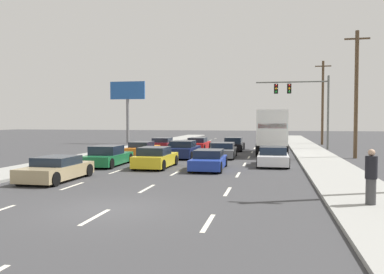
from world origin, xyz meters
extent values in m
plane|color=#3D3D3F|center=(0.00, 25.00, 0.00)|extent=(140.00, 140.00, 0.00)
cube|color=#9E9E99|center=(8.50, 20.00, 0.07)|extent=(3.10, 80.00, 0.14)
cube|color=#9E9E99|center=(-8.50, 20.00, 0.07)|extent=(3.10, 80.00, 0.14)
cube|color=silver|center=(-3.40, 3.95, 0.00)|extent=(0.14, 2.00, 0.01)
cube|color=silver|center=(-3.40, 8.95, 0.00)|extent=(0.14, 2.00, 0.01)
cube|color=silver|center=(-3.40, 13.95, 0.00)|extent=(0.14, 2.00, 0.01)
cube|color=silver|center=(-3.40, 18.95, 0.00)|extent=(0.14, 2.00, 0.01)
cube|color=silver|center=(-3.40, 23.95, 0.00)|extent=(0.14, 2.00, 0.01)
cube|color=silver|center=(-3.40, 28.95, 0.00)|extent=(0.14, 2.00, 0.01)
cube|color=silver|center=(-3.40, 33.95, 0.00)|extent=(0.14, 2.00, 0.01)
cube|color=silver|center=(-3.40, 38.95, 0.00)|extent=(0.14, 2.00, 0.01)
cube|color=silver|center=(-3.40, 43.95, 0.00)|extent=(0.14, 2.00, 0.01)
cube|color=silver|center=(-3.40, 48.95, 0.00)|extent=(0.14, 2.00, 0.01)
cube|color=silver|center=(0.00, -1.05, 0.00)|extent=(0.14, 2.00, 0.01)
cube|color=silver|center=(0.00, 3.95, 0.00)|extent=(0.14, 2.00, 0.01)
cube|color=silver|center=(0.00, 8.95, 0.00)|extent=(0.14, 2.00, 0.01)
cube|color=silver|center=(0.00, 13.95, 0.00)|extent=(0.14, 2.00, 0.01)
cube|color=silver|center=(0.00, 18.95, 0.00)|extent=(0.14, 2.00, 0.01)
cube|color=silver|center=(0.00, 23.95, 0.00)|extent=(0.14, 2.00, 0.01)
cube|color=silver|center=(0.00, 28.95, 0.00)|extent=(0.14, 2.00, 0.01)
cube|color=silver|center=(0.00, 33.95, 0.00)|extent=(0.14, 2.00, 0.01)
cube|color=silver|center=(0.00, 38.95, 0.00)|extent=(0.14, 2.00, 0.01)
cube|color=silver|center=(0.00, 43.95, 0.00)|extent=(0.14, 2.00, 0.01)
cube|color=silver|center=(0.00, 48.95, 0.00)|extent=(0.14, 2.00, 0.01)
cube|color=silver|center=(3.40, -1.05, 0.00)|extent=(0.14, 2.00, 0.01)
cube|color=silver|center=(3.40, 3.95, 0.00)|extent=(0.14, 2.00, 0.01)
cube|color=silver|center=(3.40, 8.95, 0.00)|extent=(0.14, 2.00, 0.01)
cube|color=silver|center=(3.40, 13.95, 0.00)|extent=(0.14, 2.00, 0.01)
cube|color=silver|center=(3.40, 18.95, 0.00)|extent=(0.14, 2.00, 0.01)
cube|color=silver|center=(3.40, 23.95, 0.00)|extent=(0.14, 2.00, 0.01)
cube|color=silver|center=(3.40, 28.95, 0.00)|extent=(0.14, 2.00, 0.01)
cube|color=silver|center=(3.40, 33.95, 0.00)|extent=(0.14, 2.00, 0.01)
cube|color=silver|center=(3.40, 38.95, 0.00)|extent=(0.14, 2.00, 0.01)
cube|color=silver|center=(3.40, 43.95, 0.00)|extent=(0.14, 2.00, 0.01)
cube|color=silver|center=(3.40, 48.95, 0.00)|extent=(0.14, 2.00, 0.01)
cube|color=maroon|center=(-5.27, 25.40, 0.45)|extent=(1.88, 4.12, 0.61)
cube|color=#192333|center=(-5.26, 25.22, 0.95)|extent=(1.62, 2.11, 0.40)
cylinder|color=black|center=(-6.14, 26.88, 0.32)|extent=(0.23, 0.64, 0.64)
cylinder|color=black|center=(-4.46, 26.91, 0.32)|extent=(0.23, 0.64, 0.64)
cylinder|color=black|center=(-6.07, 23.89, 0.32)|extent=(0.23, 0.64, 0.64)
cylinder|color=black|center=(-4.40, 23.92, 0.32)|extent=(0.23, 0.64, 0.64)
cube|color=orange|center=(-5.19, 19.07, 0.42)|extent=(1.87, 4.61, 0.56)
cube|color=#192333|center=(-5.18, 18.71, 0.91)|extent=(1.60, 2.25, 0.42)
cylinder|color=black|center=(-6.05, 20.78, 0.32)|extent=(0.24, 0.65, 0.64)
cylinder|color=black|center=(-4.42, 20.82, 0.32)|extent=(0.24, 0.65, 0.64)
cylinder|color=black|center=(-5.96, 17.31, 0.32)|extent=(0.24, 0.65, 0.64)
cylinder|color=black|center=(-4.33, 17.36, 0.32)|extent=(0.24, 0.65, 0.64)
cube|color=#196B38|center=(-5.03, 11.59, 0.44)|extent=(1.97, 4.56, 0.59)
cube|color=#192333|center=(-5.03, 11.38, 1.00)|extent=(1.68, 1.99, 0.54)
cylinder|color=black|center=(-5.94, 13.27, 0.32)|extent=(0.23, 0.64, 0.64)
cylinder|color=black|center=(-4.20, 13.31, 0.32)|extent=(0.23, 0.64, 0.64)
cylinder|color=black|center=(-5.86, 9.86, 0.32)|extent=(0.23, 0.64, 0.64)
cylinder|color=black|center=(-4.12, 9.90, 0.32)|extent=(0.23, 0.64, 0.64)
cube|color=tan|center=(-4.93, 5.27, 0.44)|extent=(1.89, 4.29, 0.60)
cube|color=#192333|center=(-4.93, 5.34, 0.94)|extent=(1.65, 2.02, 0.40)
cylinder|color=black|center=(-5.78, 6.86, 0.32)|extent=(0.23, 0.64, 0.64)
cylinder|color=black|center=(-4.05, 6.84, 0.32)|extent=(0.23, 0.64, 0.64)
cylinder|color=black|center=(-5.81, 3.69, 0.32)|extent=(0.23, 0.64, 0.64)
cylinder|color=black|center=(-4.08, 3.67, 0.32)|extent=(0.23, 0.64, 0.64)
cube|color=red|center=(-1.79, 25.49, 0.44)|extent=(1.76, 4.22, 0.61)
cube|color=#192333|center=(-1.79, 25.19, 0.98)|extent=(1.54, 2.07, 0.46)
cylinder|color=black|center=(-2.59, 27.05, 0.32)|extent=(0.22, 0.64, 0.64)
cylinder|color=black|center=(-0.97, 27.04, 0.32)|extent=(0.22, 0.64, 0.64)
cylinder|color=black|center=(-2.61, 23.94, 0.32)|extent=(0.22, 0.64, 0.64)
cylinder|color=black|center=(-0.99, 23.93, 0.32)|extent=(0.22, 0.64, 0.64)
cube|color=#141E4C|center=(-1.46, 17.54, 0.48)|extent=(1.90, 4.30, 0.68)
cube|color=#192333|center=(-1.46, 17.38, 1.07)|extent=(1.66, 2.01, 0.49)
cylinder|color=black|center=(-2.32, 19.14, 0.32)|extent=(0.22, 0.64, 0.64)
cylinder|color=black|center=(-0.57, 19.13, 0.32)|extent=(0.22, 0.64, 0.64)
cylinder|color=black|center=(-2.34, 15.95, 0.32)|extent=(0.22, 0.64, 0.64)
cylinder|color=black|center=(-0.59, 15.94, 0.32)|extent=(0.22, 0.64, 0.64)
cube|color=yellow|center=(-1.75, 11.14, 0.47)|extent=(1.85, 4.03, 0.66)
cube|color=#192333|center=(-1.75, 10.85, 1.03)|extent=(1.62, 1.95, 0.47)
cylinder|color=black|center=(-2.59, 12.61, 0.32)|extent=(0.22, 0.64, 0.64)
cylinder|color=black|center=(-0.89, 12.59, 0.32)|extent=(0.22, 0.64, 0.64)
cylinder|color=black|center=(-2.61, 9.69, 0.32)|extent=(0.22, 0.64, 0.64)
cylinder|color=black|center=(-0.91, 9.68, 0.32)|extent=(0.22, 0.64, 0.64)
cube|color=black|center=(1.61, 25.49, 0.42)|extent=(1.73, 4.23, 0.56)
cube|color=#192333|center=(1.61, 25.26, 0.98)|extent=(1.51, 1.99, 0.54)
cylinder|color=black|center=(0.83, 27.06, 0.32)|extent=(0.22, 0.64, 0.64)
cylinder|color=black|center=(2.41, 27.05, 0.32)|extent=(0.22, 0.64, 0.64)
cylinder|color=black|center=(0.81, 23.93, 0.32)|extent=(0.22, 0.64, 0.64)
cylinder|color=black|center=(2.40, 23.92, 0.32)|extent=(0.22, 0.64, 0.64)
cube|color=slate|center=(1.47, 18.24, 0.42)|extent=(1.94, 4.42, 0.57)
cube|color=#192333|center=(1.47, 18.28, 0.93)|extent=(1.66, 2.06, 0.45)
cylinder|color=black|center=(0.58, 19.86, 0.32)|extent=(0.24, 0.65, 0.64)
cylinder|color=black|center=(2.29, 19.90, 0.32)|extent=(0.24, 0.65, 0.64)
cylinder|color=black|center=(0.66, 16.59, 0.32)|extent=(0.24, 0.65, 0.64)
cylinder|color=black|center=(2.37, 16.63, 0.32)|extent=(0.24, 0.65, 0.64)
cube|color=#1E389E|center=(1.54, 10.83, 0.42)|extent=(1.85, 4.26, 0.56)
cube|color=#192333|center=(1.54, 10.84, 0.93)|extent=(1.59, 2.04, 0.45)
cylinder|color=black|center=(0.69, 12.37, 0.32)|extent=(0.23, 0.64, 0.64)
cylinder|color=black|center=(2.33, 12.41, 0.32)|extent=(0.23, 0.64, 0.64)
cylinder|color=black|center=(0.76, 9.25, 0.32)|extent=(0.23, 0.64, 0.64)
cylinder|color=black|center=(2.39, 9.28, 0.32)|extent=(0.23, 0.64, 0.64)
cube|color=white|center=(5.12, 21.13, 2.30)|extent=(2.36, 6.07, 2.70)
cube|color=red|center=(5.15, 18.12, 2.44)|extent=(2.09, 0.06, 0.36)
cube|color=#B7BABF|center=(5.10, 25.24, 1.45)|extent=(2.24, 2.18, 2.29)
cylinder|color=black|center=(3.99, 25.23, 0.48)|extent=(0.31, 0.96, 0.96)
cylinder|color=black|center=(6.20, 25.25, 0.48)|extent=(0.31, 0.96, 0.96)
cylinder|color=black|center=(4.02, 19.91, 0.48)|extent=(0.31, 0.96, 0.96)
cylinder|color=black|center=(6.24, 19.93, 0.48)|extent=(0.31, 0.96, 0.96)
cube|color=white|center=(5.21, 13.53, 0.43)|extent=(1.85, 4.03, 0.59)
cube|color=#192333|center=(5.21, 13.58, 0.97)|extent=(1.63, 1.92, 0.47)
cylinder|color=black|center=(4.35, 14.99, 0.32)|extent=(0.22, 0.64, 0.64)
cylinder|color=black|center=(6.07, 14.99, 0.32)|extent=(0.22, 0.64, 0.64)
cylinder|color=black|center=(4.35, 12.07, 0.32)|extent=(0.22, 0.64, 0.64)
cylinder|color=black|center=(6.07, 12.07, 0.32)|extent=(0.22, 0.64, 0.64)
cylinder|color=#595B56|center=(10.46, 28.69, 3.59)|extent=(0.20, 0.20, 7.18)
cylinder|color=#595B56|center=(6.99, 28.69, 6.62)|extent=(6.94, 0.14, 0.14)
cube|color=black|center=(6.76, 28.69, 5.97)|extent=(0.40, 0.56, 0.95)
sphere|color=red|center=(6.76, 28.38, 6.27)|extent=(0.20, 0.20, 0.20)
sphere|color=orange|center=(6.76, 28.38, 5.97)|extent=(0.20, 0.20, 0.20)
sphere|color=green|center=(6.76, 28.38, 5.67)|extent=(0.20, 0.20, 0.20)
cube|color=black|center=(5.49, 28.69, 5.97)|extent=(0.40, 0.56, 0.95)
sphere|color=red|center=(5.49, 28.38, 6.27)|extent=(0.20, 0.20, 0.20)
sphere|color=orange|center=(5.49, 28.38, 5.97)|extent=(0.20, 0.20, 0.20)
sphere|color=green|center=(5.49, 28.38, 5.67)|extent=(0.20, 0.20, 0.20)
cylinder|color=brown|center=(11.26, 19.66, 4.75)|extent=(0.28, 0.28, 9.49)
cube|color=brown|center=(11.26, 19.66, 8.89)|extent=(1.80, 0.12, 0.12)
cylinder|color=brown|center=(10.86, 36.47, 4.84)|extent=(0.28, 0.28, 9.68)
cube|color=brown|center=(10.86, 36.47, 9.08)|extent=(1.80, 0.12, 0.12)
cylinder|color=slate|center=(-12.23, 34.41, 2.70)|extent=(0.36, 0.36, 5.41)
cube|color=#2659A5|center=(-12.23, 34.41, 6.48)|extent=(4.40, 0.20, 2.15)
cylinder|color=#3F3F42|center=(8.30, 1.77, 0.56)|extent=(0.32, 0.32, 0.84)
cylinder|color=black|center=(8.30, 1.77, 1.35)|extent=(0.38, 0.38, 0.74)
sphere|color=tan|center=(8.30, 1.77, 1.83)|extent=(0.23, 0.23, 0.23)
camera|label=1|loc=(5.14, -12.00, 2.89)|focal=37.38mm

